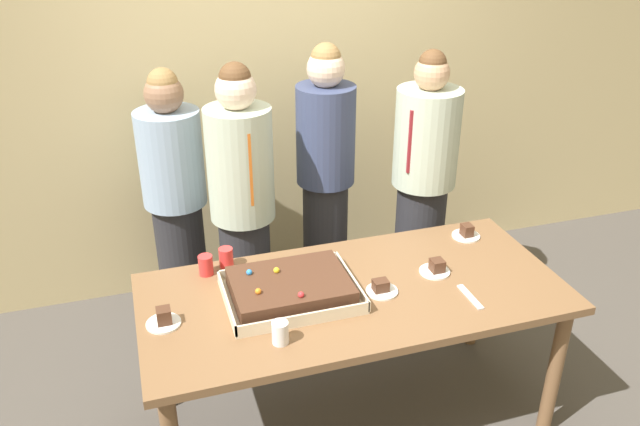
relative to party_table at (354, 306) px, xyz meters
name	(u,v)px	position (x,y,z in m)	size (l,w,h in m)	color
ground_plane	(350,417)	(0.00, 0.00, -0.71)	(12.00, 12.00, 0.00)	#4C4742
interior_back_panel	(269,60)	(0.00, 1.60, 0.79)	(8.00, 0.12, 3.00)	#CCB784
party_table	(354,306)	(0.00, 0.00, 0.00)	(1.98, 0.91, 0.79)	brown
sheet_cake	(290,289)	(-0.30, 0.03, 0.13)	(0.60, 0.46, 0.12)	beige
plated_slice_near_left	(164,319)	(-0.87, 0.00, 0.11)	(0.15, 0.15, 0.08)	white
plated_slice_near_right	(436,268)	(0.43, 0.03, 0.11)	(0.15, 0.15, 0.07)	white
plated_slice_far_left	(381,288)	(0.12, -0.05, 0.11)	(0.15, 0.15, 0.06)	white
plated_slice_far_right	(466,233)	(0.75, 0.30, 0.11)	(0.15, 0.15, 0.07)	white
drink_cup_nearest	(280,333)	(-0.42, -0.27, 0.14)	(0.07, 0.07, 0.10)	white
drink_cup_middle	(206,265)	(-0.64, 0.35, 0.14)	(0.07, 0.07, 0.10)	red
drink_cup_far_end	(226,258)	(-0.53, 0.39, 0.14)	(0.07, 0.07, 0.10)	red
cake_server_utensil	(470,297)	(0.49, -0.22, 0.09)	(0.03, 0.20, 0.01)	silver
person_serving_front	(423,189)	(0.72, 0.77, 0.17)	(0.37, 0.37, 1.70)	#28282D
person_green_shirt_behind	(243,206)	(-0.35, 0.87, 0.17)	(0.36, 0.36, 1.69)	#28282D
person_striped_tie_right	(325,181)	(0.18, 1.01, 0.19)	(0.35, 0.35, 1.72)	#28282D
person_far_right_suit	(176,198)	(-0.69, 1.19, 0.12)	(0.37, 0.37, 1.61)	#28282D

